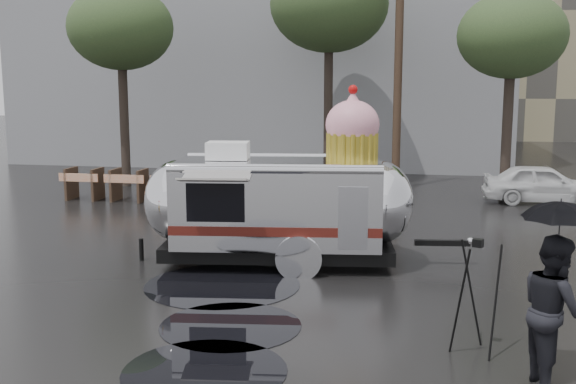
# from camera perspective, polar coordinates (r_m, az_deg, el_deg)

# --- Properties ---
(ground) EXTENTS (120.00, 120.00, 0.00)m
(ground) POSITION_cam_1_polar(r_m,az_deg,el_deg) (10.54, -7.64, -11.04)
(ground) COLOR black
(ground) RESTS_ON ground
(puddles) EXTENTS (3.31, 6.10, 0.01)m
(puddles) POSITION_cam_1_polar(r_m,az_deg,el_deg) (10.96, -5.70, -10.18)
(puddles) COLOR black
(puddles) RESTS_ON ground
(grey_building) EXTENTS (22.00, 12.00, 13.00)m
(grey_building) POSITION_cam_1_polar(r_m,az_deg,el_deg) (34.25, -1.33, 14.01)
(grey_building) COLOR slate
(grey_building) RESTS_ON ground
(utility_pole) EXTENTS (1.60, 0.28, 9.00)m
(utility_pole) POSITION_cam_1_polar(r_m,az_deg,el_deg) (23.40, 9.35, 11.51)
(utility_pole) COLOR #473323
(utility_pole) RESTS_ON ground
(tree_left) EXTENTS (3.64, 3.64, 6.95)m
(tree_left) POSITION_cam_1_polar(r_m,az_deg,el_deg) (24.65, -13.98, 13.25)
(tree_left) COLOR #382D26
(tree_left) RESTS_ON ground
(tree_mid) EXTENTS (4.20, 4.20, 8.03)m
(tree_mid) POSITION_cam_1_polar(r_m,az_deg,el_deg) (24.72, 3.50, 15.48)
(tree_mid) COLOR #382D26
(tree_mid) RESTS_ON ground
(tree_right) EXTENTS (3.36, 3.36, 6.42)m
(tree_right) POSITION_cam_1_polar(r_m,az_deg,el_deg) (22.58, 18.42, 12.36)
(tree_right) COLOR #382D26
(tree_right) RESTS_ON ground
(barricade_row) EXTENTS (4.30, 0.80, 1.00)m
(barricade_row) POSITION_cam_1_polar(r_m,az_deg,el_deg) (21.45, -13.33, 0.62)
(barricade_row) COLOR #473323
(barricade_row) RESTS_ON ground
(airstream_trailer) EXTENTS (6.78, 3.13, 3.67)m
(airstream_trailer) POSITION_cam_1_polar(r_m,az_deg,el_deg) (13.58, -0.47, -0.73)
(airstream_trailer) COLOR silver
(airstream_trailer) RESTS_ON ground
(person_right) EXTENTS (0.66, 0.97, 1.86)m
(person_right) POSITION_cam_1_polar(r_m,az_deg,el_deg) (8.82, 21.59, -9.31)
(person_right) COLOR black
(person_right) RESTS_ON ground
(umbrella_black) EXTENTS (1.10, 1.10, 2.30)m
(umbrella_black) POSITION_cam_1_polar(r_m,az_deg,el_deg) (8.57, 21.98, -2.99)
(umbrella_black) COLOR black
(umbrella_black) RESTS_ON ground
(tripod) EXTENTS (0.65, 0.61, 1.60)m
(tripod) POSITION_cam_1_polar(r_m,az_deg,el_deg) (9.46, 15.64, -7.55)
(tripod) COLOR black
(tripod) RESTS_ON ground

